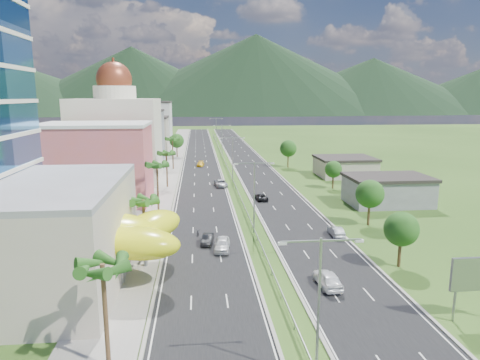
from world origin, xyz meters
name	(u,v)px	position (x,y,z in m)	size (l,w,h in m)	color
ground	(264,256)	(0.00, 0.00, 0.00)	(500.00, 500.00, 0.00)	#2D5119
road_left	(201,159)	(-7.50, 90.00, 0.02)	(11.00, 260.00, 0.04)	black
road_right	(245,158)	(7.50, 90.00, 0.02)	(11.00, 260.00, 0.04)	black
sidewalk_left	(172,159)	(-17.00, 90.00, 0.06)	(7.00, 260.00, 0.12)	gray
median_guardrail	(227,165)	(0.00, 71.99, 0.62)	(0.10, 216.06, 0.76)	gray
streetlight_median_a	(319,295)	(0.00, -25.00, 6.75)	(6.04, 0.25, 11.00)	gray
streetlight_median_b	(254,190)	(0.00, 10.00, 6.75)	(6.04, 0.25, 11.00)	gray
streetlight_median_c	(233,154)	(0.00, 50.00, 6.75)	(6.04, 0.25, 11.00)	gray
streetlight_median_d	(222,137)	(0.00, 95.00, 6.75)	(6.04, 0.25, 11.00)	gray
streetlight_median_e	(216,128)	(0.00, 140.00, 6.75)	(6.04, 0.25, 11.00)	gray
lime_canopy	(98,234)	(-20.00, -4.00, 4.99)	(18.00, 15.00, 7.40)	yellow
pink_shophouse	(97,165)	(-28.00, 32.00, 7.50)	(20.00, 15.00, 15.00)	#D15C55
domed_building	(117,135)	(-28.00, 55.00, 11.35)	(20.00, 20.00, 28.70)	beige
midrise_grey	(136,138)	(-27.00, 80.00, 8.00)	(16.00, 15.00, 16.00)	gray
midrise_beige	(145,137)	(-27.00, 102.00, 6.50)	(16.00, 15.00, 13.00)	#B1A592
midrise_white	(151,125)	(-27.00, 125.00, 9.00)	(16.00, 15.00, 18.00)	silver
billboard	(478,276)	(17.00, -18.00, 4.42)	(5.20, 0.35, 6.20)	gray
shed_near	(387,191)	(28.00, 25.00, 2.50)	(15.00, 10.00, 5.00)	gray
shed_far	(345,168)	(30.00, 55.00, 2.20)	(14.00, 12.00, 4.40)	#B1A592
palm_tree_a	(103,270)	(-15.50, -22.00, 8.02)	(3.60, 3.60, 9.10)	#47301C
palm_tree_b	(143,203)	(-15.50, 2.00, 7.06)	(3.60, 3.60, 8.10)	#47301C
palm_tree_c	(157,167)	(-15.50, 22.00, 8.50)	(3.60, 3.60, 9.60)	#47301C
palm_tree_d	(166,155)	(-15.50, 45.00, 7.54)	(3.60, 3.60, 8.60)	#47301C
palm_tree_e	(172,140)	(-15.50, 70.00, 8.31)	(3.60, 3.60, 9.40)	#47301C
leafy_tree_lfar	(177,141)	(-15.50, 95.00, 5.58)	(4.90, 4.90, 8.05)	#47301C
leafy_tree_ra	(401,229)	(16.00, -5.00, 4.78)	(4.20, 4.20, 6.90)	#47301C
leafy_tree_rb	(370,194)	(19.00, 12.00, 5.18)	(4.55, 4.55, 7.47)	#47301C
leafy_tree_rc	(333,169)	(22.00, 40.00, 4.37)	(3.85, 3.85, 6.33)	#47301C
leafy_tree_rd	(288,148)	(18.00, 70.00, 5.58)	(4.90, 4.90, 8.05)	#47301C
mountain_ridge	(256,114)	(60.00, 450.00, 0.00)	(860.00, 140.00, 90.00)	black
car_white_near_left	(222,244)	(-5.31, 2.67, 0.89)	(2.00, 4.97, 1.69)	silver
car_dark_left	(208,239)	(-7.23, 5.55, 0.71)	(1.41, 4.06, 1.34)	black
car_silver_mid_left	(221,183)	(-3.20, 44.44, 0.82)	(2.59, 5.61, 1.56)	#979A9E
car_yellow_far_left	(200,164)	(-7.66, 74.40, 0.74)	(1.96, 4.82, 1.40)	gold
car_white_near_right	(328,279)	(5.56, -9.68, 0.93)	(2.11, 5.24, 1.79)	white
car_silver_right	(336,231)	(11.97, 7.01, 0.77)	(1.54, 4.41, 1.45)	#95999C
car_dark_far_right	(261,197)	(4.19, 30.63, 0.68)	(2.12, 4.60, 1.28)	black
motorcycle	(198,231)	(-8.57, 9.50, 0.64)	(0.57, 1.88, 1.21)	black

